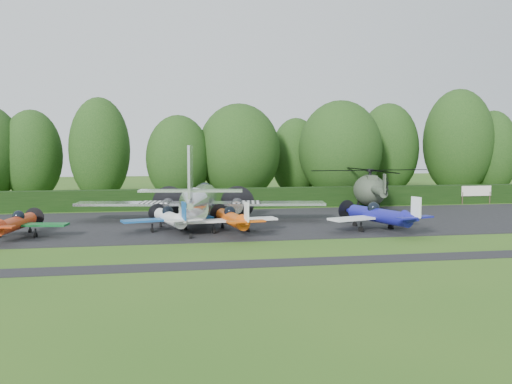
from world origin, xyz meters
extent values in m
plane|color=#2C5718|center=(0.00, 0.00, 0.00)|extent=(160.00, 160.00, 0.00)
cube|color=black|center=(0.00, 10.00, 0.00)|extent=(70.00, 18.00, 0.01)
cube|color=black|center=(0.00, -6.00, 0.00)|extent=(70.00, 2.00, 0.00)
cube|color=black|center=(0.00, 21.00, 0.00)|extent=(90.00, 1.60, 2.00)
cylinder|color=silver|center=(-1.26, 10.59, 1.80)|extent=(2.18, 11.35, 2.18)
cone|color=silver|center=(-1.26, 16.95, 1.80)|extent=(2.18, 1.42, 2.18)
cone|color=silver|center=(-1.26, 3.78, 2.27)|extent=(2.18, 2.84, 2.18)
sphere|color=black|center=(-1.26, 16.04, 2.27)|extent=(1.42, 1.42, 1.42)
cube|color=silver|center=(-1.26, 11.54, 1.51)|extent=(20.81, 2.27, 0.21)
cube|color=white|center=(-5.04, 11.54, 1.63)|extent=(2.46, 2.36, 0.05)
cube|color=white|center=(2.53, 11.54, 1.63)|extent=(2.46, 2.36, 0.05)
cylinder|color=silver|center=(-4.28, 12.11, 1.28)|extent=(1.04, 3.03, 1.04)
cylinder|color=silver|center=(1.77, 12.11, 1.28)|extent=(1.04, 3.03, 1.04)
cylinder|color=black|center=(-4.28, 14.24, 1.28)|extent=(3.03, 0.03, 3.03)
cylinder|color=black|center=(1.77, 14.24, 1.28)|extent=(3.03, 0.03, 3.03)
cube|color=silver|center=(-1.26, 3.03, 3.31)|extent=(7.09, 1.32, 0.13)
cube|color=silver|center=(-1.26, 2.74, 4.63)|extent=(0.17, 2.08, 3.59)
cylinder|color=black|center=(-4.28, 11.73, 0.24)|extent=(0.24, 0.85, 0.85)
cylinder|color=black|center=(1.77, 11.73, 0.24)|extent=(0.24, 0.85, 0.85)
cylinder|color=black|center=(-1.26, 2.65, 0.17)|extent=(0.17, 0.42, 0.42)
cylinder|color=#B02E10|center=(-14.41, 4.97, 1.07)|extent=(0.93, 5.33, 0.93)
sphere|color=black|center=(-14.41, 5.55, 1.50)|extent=(0.81, 0.81, 0.81)
cube|color=#0D5823|center=(-14.41, 5.45, 0.92)|extent=(6.79, 1.26, 0.14)
cube|color=#B02E10|center=(-14.41, 1.77, 1.31)|extent=(2.52, 0.68, 0.10)
cube|color=#0D5823|center=(-14.41, 1.67, 1.94)|extent=(0.10, 0.78, 1.26)
cylinder|color=black|center=(-14.41, 8.41, 1.07)|extent=(1.45, 0.02, 1.45)
cylinder|color=black|center=(-13.15, 5.26, 0.17)|extent=(0.14, 0.43, 0.43)
cylinder|color=black|center=(-14.41, 7.49, 0.16)|extent=(0.12, 0.39, 0.39)
cylinder|color=silver|center=(-3.85, 5.97, 1.08)|extent=(0.94, 5.38, 0.94)
sphere|color=black|center=(-3.85, 6.56, 1.52)|extent=(0.82, 0.82, 0.82)
cube|color=#185093|center=(-3.85, 6.46, 0.93)|extent=(6.84, 1.27, 0.14)
cube|color=silver|center=(-3.85, 2.75, 1.32)|extent=(2.54, 0.68, 0.10)
cube|color=#185093|center=(-3.85, 2.65, 1.96)|extent=(0.10, 0.78, 1.27)
cylinder|color=black|center=(-3.85, 9.44, 1.08)|extent=(1.47, 0.02, 1.47)
cylinder|color=black|center=(-5.12, 6.26, 0.18)|extent=(0.14, 0.43, 0.43)
cylinder|color=black|center=(-2.58, 6.26, 0.18)|extent=(0.14, 0.43, 0.43)
cylinder|color=black|center=(-3.85, 8.51, 0.16)|extent=(0.12, 0.39, 0.39)
cylinder|color=#D24D0C|center=(0.56, 4.43, 1.10)|extent=(0.96, 5.51, 0.96)
sphere|color=black|center=(0.56, 5.03, 1.55)|extent=(0.84, 0.84, 0.84)
cube|color=white|center=(0.56, 4.93, 0.95)|extent=(7.02, 1.30, 0.14)
cube|color=#D24D0C|center=(0.56, 1.12, 1.35)|extent=(2.61, 0.70, 0.10)
cube|color=white|center=(0.56, 1.02, 2.00)|extent=(0.10, 0.80, 1.30)
cylinder|color=black|center=(0.56, 7.98, 1.10)|extent=(1.50, 0.02, 1.50)
cylinder|color=black|center=(-0.75, 4.73, 0.18)|extent=(0.14, 0.44, 0.44)
cylinder|color=black|center=(1.86, 4.73, 0.18)|extent=(0.14, 0.44, 0.44)
cylinder|color=black|center=(0.56, 7.03, 0.16)|extent=(0.12, 0.40, 0.40)
cylinder|color=navy|center=(11.48, 3.55, 1.21)|extent=(1.06, 6.06, 1.06)
sphere|color=black|center=(11.48, 4.21, 1.71)|extent=(0.93, 0.93, 0.93)
cube|color=white|center=(11.48, 4.10, 1.05)|extent=(7.71, 1.43, 0.15)
cube|color=navy|center=(11.48, -0.08, 1.49)|extent=(2.86, 0.77, 0.11)
cube|color=white|center=(11.48, -0.19, 2.20)|extent=(0.11, 0.88, 1.43)
cylinder|color=black|center=(11.48, 7.46, 1.21)|extent=(1.65, 0.02, 1.65)
cylinder|color=black|center=(10.04, 3.88, 0.20)|extent=(0.15, 0.48, 0.48)
cylinder|color=black|center=(12.91, 3.88, 0.20)|extent=(0.15, 0.48, 0.48)
cylinder|color=black|center=(11.48, 6.42, 0.18)|extent=(0.13, 0.44, 0.44)
ellipsoid|color=#3C4837|center=(16.43, 18.02, 1.85)|extent=(3.21, 5.89, 3.08)
cylinder|color=#3C4837|center=(16.43, 13.39, 2.16)|extent=(0.72, 6.18, 0.72)
cube|color=#3C4837|center=(16.43, 10.19, 3.09)|extent=(0.12, 0.93, 1.65)
cylinder|color=black|center=(16.43, 18.02, 3.40)|extent=(0.31, 0.31, 0.82)
cylinder|color=black|center=(16.43, 18.02, 3.86)|extent=(0.72, 0.72, 0.26)
cylinder|color=black|center=(16.43, 18.02, 3.86)|extent=(12.37, 12.37, 0.06)
cube|color=#3C4837|center=(16.43, 17.20, 3.04)|extent=(0.93, 2.06, 0.72)
ellipsoid|color=black|center=(16.43, 19.67, 1.96)|extent=(1.96, 1.96, 1.76)
cylinder|color=black|center=(15.40, 18.85, 0.31)|extent=(0.19, 0.58, 0.58)
cylinder|color=black|center=(17.46, 18.85, 0.31)|extent=(0.19, 0.58, 0.58)
cylinder|color=black|center=(16.43, 14.73, 0.26)|extent=(0.16, 0.49, 0.49)
cylinder|color=#3F3326|center=(27.84, 20.13, 0.65)|extent=(0.13, 0.13, 1.30)
cylinder|color=#3F3326|center=(31.10, 20.13, 0.65)|extent=(0.13, 0.13, 1.30)
cube|color=silver|center=(29.47, 20.13, 1.41)|extent=(3.48, 0.09, 1.09)
cylinder|color=black|center=(12.60, 33.19, 1.59)|extent=(0.70, 0.70, 3.18)
ellipsoid|color=black|center=(12.60, 33.19, 4.86)|extent=(6.32, 6.32, 9.72)
cylinder|color=black|center=(24.71, 32.98, 1.91)|extent=(0.70, 0.70, 3.82)
ellipsoid|color=black|center=(24.71, 32.98, 5.84)|extent=(7.81, 7.81, 11.68)
cylinder|color=black|center=(33.36, 30.98, 2.20)|extent=(0.70, 0.70, 4.40)
ellipsoid|color=black|center=(33.36, 30.98, 6.72)|extent=(8.78, 8.78, 13.44)
cylinder|color=black|center=(37.93, 30.56, 1.76)|extent=(0.70, 0.70, 3.52)
ellipsoid|color=black|center=(37.93, 30.56, 5.37)|extent=(6.37, 6.37, 10.75)
cylinder|color=black|center=(4.77, 29.03, 1.82)|extent=(0.70, 0.70, 3.64)
ellipsoid|color=black|center=(4.77, 29.03, 5.57)|extent=(9.50, 9.50, 11.13)
cylinder|color=black|center=(17.20, 32.31, 1.70)|extent=(0.70, 0.70, 3.41)
ellipsoid|color=black|center=(17.20, 32.31, 5.21)|extent=(7.18, 7.18, 10.41)
cylinder|color=black|center=(-2.21, 28.42, 1.59)|extent=(0.70, 0.70, 3.18)
ellipsoid|color=black|center=(-2.21, 28.42, 4.87)|extent=(7.20, 7.20, 9.73)
cylinder|color=black|center=(-18.50, 31.88, 1.70)|extent=(0.70, 0.70, 3.39)
ellipsoid|color=black|center=(-18.50, 31.88, 5.18)|extent=(6.77, 6.77, 10.36)
cylinder|color=black|center=(-10.92, 30.19, 1.92)|extent=(0.70, 0.70, 3.83)
ellipsoid|color=black|center=(-10.92, 30.19, 5.86)|extent=(6.78, 6.78, 11.72)
cylinder|color=black|center=(16.77, 28.38, 1.90)|extent=(0.70, 0.70, 3.80)
ellipsoid|color=black|center=(16.77, 28.38, 5.80)|extent=(9.82, 9.82, 11.60)
camera|label=1|loc=(-5.03, -36.14, 6.58)|focal=40.00mm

